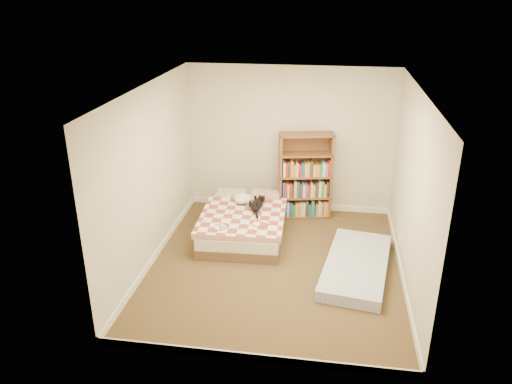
# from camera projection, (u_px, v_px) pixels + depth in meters

# --- Properties ---
(room) EXTENTS (3.51, 4.01, 2.51)m
(room) POSITION_uv_depth(u_px,v_px,m) (276.00, 187.00, 6.64)
(room) COLOR #45321D
(room) RESTS_ON ground
(bed) EXTENTS (1.34, 1.80, 0.47)m
(bed) POSITION_uv_depth(u_px,v_px,m) (244.00, 222.00, 7.88)
(bed) COLOR brown
(bed) RESTS_ON room
(bookshelf) EXTENTS (0.94, 0.46, 1.47)m
(bookshelf) POSITION_uv_depth(u_px,v_px,m) (305.00, 186.00, 8.42)
(bookshelf) COLOR brown
(bookshelf) RESTS_ON room
(floor_mattress) EXTENTS (1.09, 1.92, 0.16)m
(floor_mattress) POSITION_uv_depth(u_px,v_px,m) (356.00, 266.00, 6.92)
(floor_mattress) COLOR #677DAC
(floor_mattress) RESTS_ON room
(black_cat) EXTENTS (0.27, 0.66, 0.15)m
(black_cat) POSITION_uv_depth(u_px,v_px,m) (257.00, 204.00, 7.86)
(black_cat) COLOR black
(black_cat) RESTS_ON bed
(white_dog) EXTENTS (0.32, 0.34, 0.15)m
(white_dog) POSITION_uv_depth(u_px,v_px,m) (243.00, 199.00, 8.04)
(white_dog) COLOR silver
(white_dog) RESTS_ON bed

